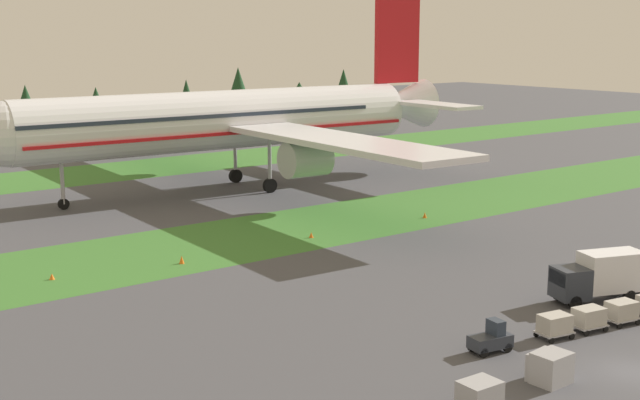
# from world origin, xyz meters

# --- Properties ---
(ground_plane) EXTENTS (400.00, 400.00, 0.00)m
(ground_plane) POSITION_xyz_m (0.00, 0.00, 0.00)
(ground_plane) COLOR #47474C
(grass_strip_near) EXTENTS (320.00, 15.74, 0.01)m
(grass_strip_near) POSITION_xyz_m (0.00, 40.92, 0.00)
(grass_strip_near) COLOR #3D752D
(grass_strip_near) RESTS_ON ground
(grass_strip_far) EXTENTS (320.00, 15.74, 0.01)m
(grass_strip_far) POSITION_xyz_m (0.00, 84.39, 0.00)
(grass_strip_far) COLOR #3D752D
(grass_strip_far) RESTS_ON ground
(airliner) EXTENTS (60.35, 74.54, 24.04)m
(airliner) POSITION_xyz_m (12.64, 62.57, 8.63)
(airliner) COLOR silver
(airliner) RESTS_ON ground
(baggage_tug) EXTENTS (2.79, 1.73, 1.97)m
(baggage_tug) POSITION_xyz_m (-4.00, 7.08, 0.81)
(baggage_tug) COLOR #2D333D
(baggage_tug) RESTS_ON ground
(cargo_dolly_lead) EXTENTS (2.43, 1.86, 1.55)m
(cargo_dolly_lead) POSITION_xyz_m (0.95, 6.20, 0.92)
(cargo_dolly_lead) COLOR #A3A3A8
(cargo_dolly_lead) RESTS_ON ground
(cargo_dolly_second) EXTENTS (2.43, 1.86, 1.55)m
(cargo_dolly_second) POSITION_xyz_m (3.81, 5.70, 0.92)
(cargo_dolly_second) COLOR #A3A3A8
(cargo_dolly_second) RESTS_ON ground
(cargo_dolly_third) EXTENTS (2.43, 1.86, 1.55)m
(cargo_dolly_third) POSITION_xyz_m (6.67, 5.20, 0.92)
(cargo_dolly_third) COLOR #A3A3A8
(cargo_dolly_third) RESTS_ON ground
(catering_truck) EXTENTS (7.32, 4.58, 3.58)m
(catering_truck) POSITION_xyz_m (9.72, 8.99, 1.95)
(catering_truck) COLOR #2D333D
(catering_truck) RESTS_ON ground
(uld_container_0) EXTENTS (2.06, 1.67, 1.61)m
(uld_container_0) POSITION_xyz_m (-10.80, 1.89, 0.80)
(uld_container_0) COLOR #A3A3A8
(uld_container_0) RESTS_ON ground
(uld_container_1) EXTENTS (2.03, 1.63, 1.76)m
(uld_container_1) POSITION_xyz_m (-4.98, 1.89, 0.88)
(uld_container_1) COLOR #A3A3A8
(uld_container_1) RESTS_ON ground
(uld_container_2) EXTENTS (2.17, 1.81, 1.58)m
(uld_container_2) POSITION_xyz_m (-4.87, 2.25, 0.79)
(uld_container_2) COLOR #A3A3A8
(uld_container_2) RESTS_ON ground
(taxiway_marker_0) EXTENTS (0.44, 0.44, 0.59)m
(taxiway_marker_0) POSITION_xyz_m (19.59, 36.70, 0.30)
(taxiway_marker_0) COLOR orange
(taxiway_marker_0) RESTS_ON ground
(taxiway_marker_1) EXTENTS (0.44, 0.44, 0.52)m
(taxiway_marker_1) POSITION_xyz_m (5.04, 36.98, 0.26)
(taxiway_marker_1) COLOR orange
(taxiway_marker_1) RESTS_ON ground
(taxiway_marker_2) EXTENTS (0.44, 0.44, 0.47)m
(taxiway_marker_2) POSITION_xyz_m (-19.31, 38.36, 0.24)
(taxiway_marker_2) COLOR orange
(taxiway_marker_2) RESTS_ON ground
(taxiway_marker_3) EXTENTS (0.44, 0.44, 0.67)m
(taxiway_marker_3) POSITION_xyz_m (-9.02, 36.31, 0.34)
(taxiway_marker_3) COLOR orange
(taxiway_marker_3) RESTS_ON ground
(distant_tree_line) EXTENTS (158.06, 10.32, 12.15)m
(distant_tree_line) POSITION_xyz_m (3.25, 118.44, 6.77)
(distant_tree_line) COLOR #4C3823
(distant_tree_line) RESTS_ON ground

